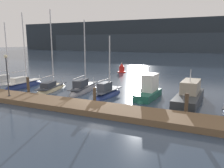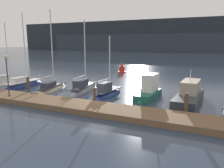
% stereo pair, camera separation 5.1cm
% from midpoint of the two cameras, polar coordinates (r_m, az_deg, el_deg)
% --- Properties ---
extents(ground_plane, '(400.00, 400.00, 0.00)m').
position_cam_midpoint_polar(ground_plane, '(20.08, -3.56, -4.88)').
color(ground_plane, '#2D3D51').
extents(dock, '(39.53, 2.80, 0.45)m').
position_cam_midpoint_polar(dock, '(18.08, -7.02, -5.98)').
color(dock, brown).
rests_on(dock, ground).
extents(mooring_pile_1, '(0.28, 0.28, 1.95)m').
position_cam_midpoint_polar(mooring_pile_1, '(23.88, -20.96, -0.64)').
color(mooring_pile_1, '#4C3D2D').
rests_on(mooring_pile_1, ground).
extents(mooring_pile_2, '(0.28, 0.28, 1.52)m').
position_cam_midpoint_polar(mooring_pile_2, '(19.32, -4.51, -3.19)').
color(mooring_pile_2, '#4C3D2D').
rests_on(mooring_pile_2, ground).
extents(mooring_pile_3, '(0.28, 0.28, 1.76)m').
position_cam_midpoint_polar(mooring_pile_3, '(17.07, 18.90, -5.22)').
color(mooring_pile_3, '#4C3D2D').
rests_on(mooring_pile_3, ground).
extents(sailboat_berth_1, '(1.90, 6.58, 8.69)m').
position_cam_midpoint_polar(sailboat_berth_1, '(32.08, -25.92, 0.20)').
color(sailboat_berth_1, white).
rests_on(sailboat_berth_1, ground).
extents(sailboat_berth_2, '(1.52, 5.81, 9.67)m').
position_cam_midpoint_polar(sailboat_berth_2, '(29.06, -21.92, -0.46)').
color(sailboat_berth_2, navy).
rests_on(sailboat_berth_2, ground).
extents(sailboat_berth_3, '(2.69, 6.16, 9.62)m').
position_cam_midpoint_polar(sailboat_berth_3, '(26.30, -15.42, -1.20)').
color(sailboat_berth_3, beige).
rests_on(sailboat_berth_3, ground).
extents(sailboat_berth_4, '(2.57, 6.94, 8.68)m').
position_cam_midpoint_polar(sailboat_berth_4, '(25.08, -7.35, -1.47)').
color(sailboat_berth_4, gray).
rests_on(sailboat_berth_4, ground).
extents(sailboat_berth_5, '(1.79, 5.10, 6.63)m').
position_cam_midpoint_polar(sailboat_berth_5, '(22.41, -1.14, -2.70)').
color(sailboat_berth_5, navy).
rests_on(sailboat_berth_5, ground).
extents(motorboat_berth_6, '(1.99, 4.94, 3.83)m').
position_cam_midpoint_polar(motorboat_berth_6, '(21.84, 9.57, -2.60)').
color(motorboat_berth_6, '#195647').
rests_on(motorboat_berth_6, ground).
extents(motorboat_berth_7, '(2.56, 7.33, 3.64)m').
position_cam_midpoint_polar(motorboat_berth_7, '(21.15, 19.50, -3.68)').
color(motorboat_berth_7, '#2D3338').
rests_on(motorboat_berth_7, ground).
extents(channel_buoy, '(1.44, 1.44, 1.78)m').
position_cam_midpoint_polar(channel_buoy, '(40.11, 2.65, 3.98)').
color(channel_buoy, red).
rests_on(channel_buoy, ground).
extents(dock_lamppost, '(0.32, 0.32, 3.89)m').
position_cam_midpoint_polar(dock_lamppost, '(22.36, -25.72, 3.67)').
color(dock_lamppost, '#2D2D33').
rests_on(dock_lamppost, dock).
extents(hillside_backdrop, '(240.00, 23.00, 18.63)m').
position_cam_midpoint_polar(hillside_backdrop, '(135.14, 19.80, 11.57)').
color(hillside_backdrop, '#232B33').
rests_on(hillside_backdrop, ground).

